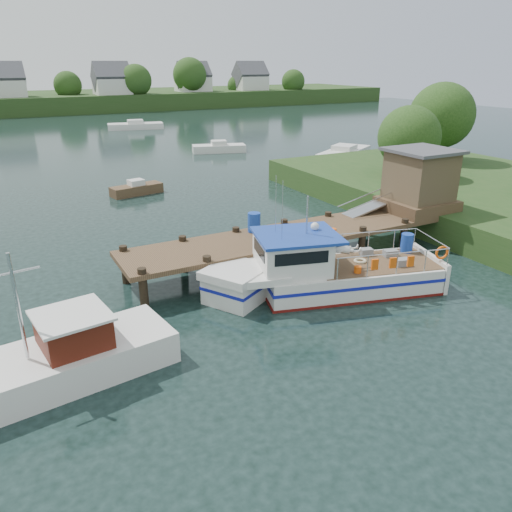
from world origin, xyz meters
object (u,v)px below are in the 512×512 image
lobster_boat (321,272)px  moored_b (219,148)px  dock (379,200)px  work_boat (46,364)px  moored_c (344,153)px  moored_far (136,126)px  moored_rowboat (137,189)px

lobster_boat → moored_b: (9.77, 31.14, -0.42)m
dock → work_boat: size_ratio=2.15×
lobster_boat → moored_c: bearing=66.0°
moored_b → lobster_boat: bearing=-125.3°
moored_far → moored_c: size_ratio=0.96×
dock → work_boat: bearing=-164.1°
dock → work_boat: 16.41m
work_boat → moored_c: 37.62m
dock → moored_b: 28.34m
work_boat → moored_far: size_ratio=1.04×
moored_rowboat → moored_b: 17.28m
work_boat → moored_c: work_boat is taller
dock → moored_rowboat: (-7.60, 15.35, -1.87)m
dock → moored_far: dock is taller
work_boat → moored_far: bearing=64.4°
lobster_boat → moored_c: 29.51m
moored_rowboat → moored_b: bearing=66.4°
moored_rowboat → moored_b: moored_b is taller
dock → moored_rowboat: size_ratio=4.59×
moored_far → moored_b: 21.67m
work_boat → moored_rowboat: work_boat is taller
work_boat → moored_b: (19.91, 32.45, -0.22)m
moored_rowboat → moored_c: bearing=31.1°
work_boat → moored_far: work_boat is taller
moored_b → moored_c: bearing=-60.9°
dock → moored_c: size_ratio=2.13×
moored_b → moored_c: 12.25m
work_boat → moored_b: bearing=50.9°
lobster_boat → moored_b: lobster_boat is taller
dock → lobster_boat: size_ratio=1.74×
dock → moored_b: dock is taller
lobster_boat → dock: bearing=45.2°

